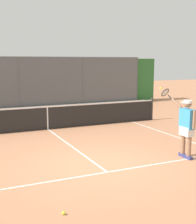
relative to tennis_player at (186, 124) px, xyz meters
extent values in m
plane|color=#B27551|center=(2.59, -0.55, -0.99)|extent=(60.00, 60.00, 0.00)
cube|color=white|center=(2.59, 0.15, -0.99)|extent=(6.20, 0.05, 0.01)
cube|color=white|center=(2.59, -2.61, -0.99)|extent=(0.05, 5.52, 0.01)
cylinder|color=#565B60|center=(-5.33, -11.29, 0.53)|extent=(0.07, 0.07, 3.03)
cylinder|color=#565B60|center=(-1.37, -11.29, 0.53)|extent=(0.07, 0.07, 3.03)
cylinder|color=#565B60|center=(2.59, -11.29, 0.53)|extent=(0.07, 0.07, 3.03)
cylinder|color=#565B60|center=(2.59, -11.29, 2.00)|extent=(15.83, 0.05, 0.05)
cube|color=#565B60|center=(2.59, -11.29, 0.53)|extent=(15.83, 0.02, 3.03)
cube|color=#2D6B33|center=(2.59, -11.94, 0.48)|extent=(18.83, 0.90, 2.94)
cube|color=silver|center=(2.59, -11.11, -0.92)|extent=(16.83, 0.18, 0.15)
cylinder|color=#2D2D2D|center=(-2.51, -5.37, -0.46)|extent=(0.09, 0.09, 1.07)
cube|color=black|center=(2.59, -5.37, -0.54)|extent=(10.12, 0.02, 0.91)
cube|color=white|center=(2.59, -5.37, -0.06)|extent=(10.12, 0.04, 0.05)
cube|color=white|center=(2.59, -5.37, -0.54)|extent=(0.05, 0.04, 0.91)
cube|color=navy|center=(0.00, 0.15, -0.95)|extent=(0.12, 0.26, 0.09)
cylinder|color=#8C664C|center=(0.00, 0.15, -0.51)|extent=(0.13, 0.13, 0.78)
cube|color=navy|center=(-0.01, -0.11, -0.95)|extent=(0.12, 0.26, 0.09)
cylinder|color=#8C664C|center=(-0.01, -0.11, -0.51)|extent=(0.13, 0.13, 0.78)
cube|color=white|center=(0.00, 0.02, -0.20)|extent=(0.23, 0.42, 0.26)
cube|color=#338CC6|center=(0.00, 0.02, 0.16)|extent=(0.23, 0.49, 0.56)
cylinder|color=#8C664C|center=(0.01, 0.31, 0.18)|extent=(0.08, 0.08, 0.52)
cylinder|color=#8C664C|center=(0.03, -0.43, 0.55)|extent=(0.18, 0.39, 0.29)
sphere|color=#8C664C|center=(0.00, 0.02, 0.59)|extent=(0.22, 0.22, 0.22)
cylinder|color=white|center=(0.00, 0.02, 0.65)|extent=(0.26, 0.26, 0.08)
cube|color=white|center=(-0.01, -0.10, 0.62)|extent=(0.19, 0.20, 0.02)
cylinder|color=black|center=(0.09, -0.67, 0.71)|extent=(0.08, 0.17, 0.13)
torus|color=black|center=(0.14, -0.85, 0.84)|extent=(0.33, 0.25, 0.26)
cylinder|color=silver|center=(0.14, -0.85, 0.84)|extent=(0.28, 0.20, 0.21)
sphere|color=#CCDB33|center=(0.19, -1.02, 0.95)|extent=(0.07, 0.07, 0.07)
sphere|color=#CCDB33|center=(4.30, 1.80, -0.96)|extent=(0.07, 0.07, 0.07)
camera|label=1|loc=(5.94, 6.87, 1.78)|focal=49.97mm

